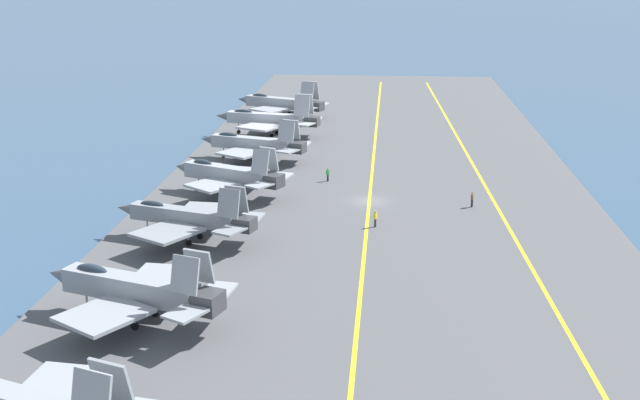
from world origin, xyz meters
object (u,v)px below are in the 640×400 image
(parked_jet_third, at_px, (187,217))
(parked_jet_seventh, at_px, (281,103))
(parked_jet_fifth, at_px, (254,144))
(crew_green_vest, at_px, (328,174))
(parked_jet_second, at_px, (134,289))
(parked_jet_sixth, at_px, (269,119))
(crew_brown_vest, at_px, (472,199))
(crew_yellow_vest, at_px, (375,218))
(parked_jet_fourth, at_px, (229,174))

(parked_jet_third, xyz_separation_m, parked_jet_seventh, (67.06, -0.21, -0.19))
(parked_jet_fifth, height_order, crew_green_vest, parked_jet_fifth)
(parked_jet_second, bearing_deg, parked_jet_sixth, -0.12)
(parked_jet_second, distance_m, parked_jet_sixth, 68.51)
(crew_green_vest, bearing_deg, parked_jet_sixth, 23.21)
(parked_jet_sixth, xyz_separation_m, crew_green_vest, (-26.54, -11.38, -1.77))
(parked_jet_second, distance_m, parked_jet_third, 18.32)
(parked_jet_sixth, bearing_deg, parked_jet_fifth, -178.78)
(crew_brown_vest, relative_size, crew_yellow_vest, 1.00)
(parked_jet_second, bearing_deg, crew_green_vest, -15.36)
(parked_jet_fourth, bearing_deg, parked_jet_seventh, 0.77)
(parked_jet_third, xyz_separation_m, parked_jet_fourth, (16.29, -0.90, 0.06))
(parked_jet_sixth, xyz_separation_m, parked_jet_seventh, (16.86, 0.39, -0.35))
(parked_jet_second, distance_m, parked_jet_fifth, 52.02)
(parked_jet_seventh, bearing_deg, parked_jet_sixth, -178.68)
(crew_brown_vest, bearing_deg, parked_jet_fourth, 85.46)
(crew_green_vest, bearing_deg, parked_jet_second, 164.64)
(parked_jet_fifth, height_order, parked_jet_seventh, parked_jet_seventh)
(parked_jet_third, bearing_deg, parked_jet_fifth, -1.62)
(parked_jet_fourth, xyz_separation_m, parked_jet_seventh, (50.77, 0.68, -0.25))
(parked_jet_second, height_order, crew_green_vest, parked_jet_second)
(crew_brown_vest, bearing_deg, crew_green_vest, 60.51)
(crew_yellow_vest, height_order, crew_green_vest, crew_yellow_vest)
(parked_jet_fifth, relative_size, parked_jet_sixth, 0.93)
(parked_jet_fourth, distance_m, crew_green_vest, 13.42)
(parked_jet_fourth, height_order, parked_jet_fifth, parked_jet_fourth)
(parked_jet_second, relative_size, crew_green_vest, 9.29)
(parked_jet_third, bearing_deg, crew_yellow_vest, -71.58)
(parked_jet_fourth, height_order, crew_yellow_vest, parked_jet_fourth)
(parked_jet_third, relative_size, parked_jet_seventh, 0.89)
(parked_jet_fifth, xyz_separation_m, crew_brown_vest, (-19.64, -28.00, -1.40))
(parked_jet_seventh, height_order, crew_brown_vest, parked_jet_seventh)
(parked_jet_third, bearing_deg, parked_jet_fourth, -3.15)
(parked_jet_seventh, distance_m, crew_green_vest, 44.98)
(parked_jet_third, relative_size, parked_jet_fifth, 0.97)
(parked_jet_seventh, xyz_separation_m, crew_brown_vest, (-52.99, -28.74, -1.38))
(parked_jet_fourth, bearing_deg, parked_jet_second, 179.27)
(parked_jet_second, xyz_separation_m, parked_jet_third, (18.31, 0.45, -0.15))
(parked_jet_sixth, relative_size, crew_yellow_vest, 9.78)
(parked_jet_second, relative_size, parked_jet_seventh, 0.91)
(parked_jet_fifth, bearing_deg, parked_jet_fourth, 179.80)
(parked_jet_seventh, bearing_deg, parked_jet_third, 179.82)
(parked_jet_seventh, bearing_deg, parked_jet_fifth, -178.73)
(parked_jet_third, distance_m, parked_jet_fifth, 33.72)
(parked_jet_fifth, relative_size, crew_yellow_vest, 9.06)
(parked_jet_third, height_order, parked_jet_seventh, parked_jet_seventh)
(crew_yellow_vest, xyz_separation_m, crew_green_vest, (17.58, 6.30, -0.04))
(parked_jet_fifth, distance_m, parked_jet_sixth, 16.50)
(parked_jet_sixth, relative_size, crew_green_vest, 10.24)
(parked_jet_third, bearing_deg, parked_jet_seventh, -0.18)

